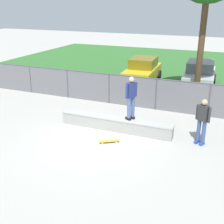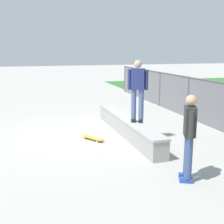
{
  "view_description": "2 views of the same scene",
  "coord_description": "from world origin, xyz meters",
  "px_view_note": "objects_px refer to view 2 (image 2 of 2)",
  "views": [
    {
      "loc": [
        4.6,
        -8.97,
        5.16
      ],
      "look_at": [
        0.46,
        0.91,
        1.07
      ],
      "focal_mm": 46.28,
      "sensor_mm": 36.0,
      "label": 1
    },
    {
      "loc": [
        8.95,
        -1.56,
        2.71
      ],
      "look_at": [
        0.52,
        0.98,
        0.82
      ],
      "focal_mm": 47.4,
      "sensor_mm": 36.0,
      "label": 2
    }
  ],
  "objects_px": {
    "concrete_ledge": "(127,126)",
    "skateboarder": "(138,88)",
    "bystander": "(189,134)",
    "skateboard": "(93,138)"
  },
  "relations": [
    {
      "from": "concrete_ledge",
      "to": "skateboarder",
      "type": "xyz_separation_m",
      "value": [
        0.66,
        0.08,
        1.3
      ]
    },
    {
      "from": "bystander",
      "to": "skateboard",
      "type": "bearing_deg",
      "value": -158.93
    },
    {
      "from": "skateboard",
      "to": "bystander",
      "type": "relative_size",
      "value": 0.43
    },
    {
      "from": "concrete_ledge",
      "to": "bystander",
      "type": "bearing_deg",
      "value": 1.49
    },
    {
      "from": "skateboarder",
      "to": "skateboard",
      "type": "xyz_separation_m",
      "value": [
        -0.44,
        -1.26,
        -1.52
      ]
    },
    {
      "from": "skateboarder",
      "to": "concrete_ledge",
      "type": "bearing_deg",
      "value": -172.79
    },
    {
      "from": "concrete_ledge",
      "to": "skateboarder",
      "type": "bearing_deg",
      "value": 7.21
    },
    {
      "from": "concrete_ledge",
      "to": "bystander",
      "type": "xyz_separation_m",
      "value": [
        3.51,
        0.09,
        0.72
      ]
    },
    {
      "from": "concrete_ledge",
      "to": "skateboard",
      "type": "distance_m",
      "value": 1.22
    },
    {
      "from": "concrete_ledge",
      "to": "skateboard",
      "type": "height_order",
      "value": "concrete_ledge"
    }
  ]
}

